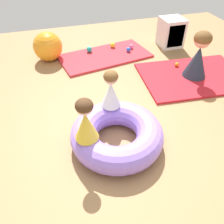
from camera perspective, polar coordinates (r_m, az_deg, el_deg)
The scene contains 14 objects.
ground_plane at distance 2.85m, azimuth 0.26°, elevation -7.51°, with size 8.00×8.00×0.00m, color #9E7549.
gym_mat_near_right at distance 4.65m, azimuth -1.71°, elevation 13.48°, with size 1.70×0.85×0.04m, color red.
gym_mat_near_left at distance 4.23m, azimuth 19.18°, elevation 8.22°, with size 1.73×1.19×0.04m, color red.
inflatable_cushion at distance 2.73m, azimuth 1.19°, elevation -5.51°, with size 1.08×1.08×0.31m, color #9975EA.
child_in_white at distance 2.76m, azimuth -0.28°, elevation 5.57°, with size 0.33×0.33×0.47m.
child_in_yellow at distance 2.34m, azimuth -6.48°, elevation -1.98°, with size 0.36×0.36×0.49m.
adult_seated at distance 4.05m, azimuth 20.38°, elevation 12.85°, with size 0.50×0.50×0.76m.
play_ball_pink at distance 4.90m, azimuth 4.70°, elevation 15.66°, with size 0.09×0.09×0.09m, color pink.
play_ball_blue at distance 4.76m, azimuth 4.05°, elevation 14.97°, with size 0.09×0.09×0.09m, color blue.
play_ball_yellow at distance 4.93m, azimuth 0.19°, elevation 16.02°, with size 0.10×0.10×0.10m, color yellow.
play_ball_orange at distance 4.39m, azimuth 15.55°, elevation 11.12°, with size 0.07×0.07×0.07m, color orange.
play_ball_teal at distance 4.76m, azimuth -5.56°, elevation 14.95°, with size 0.11×0.11×0.11m, color teal.
exercise_ball_large at distance 4.60m, azimuth -15.40°, elevation 15.14°, with size 0.53×0.53×0.53m, color orange.
storage_cube at distance 5.15m, azimuth 14.33°, elevation 18.22°, with size 0.44×0.44×0.56m.
Camera 1 is at (-0.56, -1.84, 2.11)m, focal length 37.47 mm.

